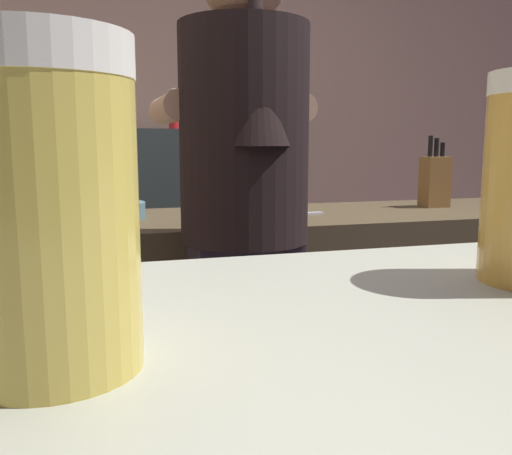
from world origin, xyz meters
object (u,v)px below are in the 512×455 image
Objects in this scene: pint_glass_far at (48,208)px; bottle_soy at (173,113)px; mixing_bowl at (115,211)px; chefs_knife at (292,214)px; knife_block at (435,180)px; bottle_vinegar at (80,112)px; bartender at (245,216)px.

bottle_soy is at bearing 81.37° from pint_glass_far.
bottle_soy is at bearing 72.81° from mixing_bowl.
pint_glass_far reaches higher than chefs_knife.
bottle_vinegar reaches higher than knife_block.
knife_block is 1.48m from bottle_soy.
bottle_vinegar is (-1.38, 1.23, 0.31)m from knife_block.
bottle_soy is at bearing -2.62° from bartender.
bottle_soy is (0.49, -0.08, -0.01)m from bottle_vinegar.
bartender reaches higher than knife_block.
pint_glass_far is at bearing -98.63° from bottle_soy.
bartender is 1.83m from bottle_vinegar.
bottle_vinegar reaches higher than pint_glass_far.
knife_block is 1.18× the size of chefs_knife.
bottle_soy is at bearing 127.56° from knife_block.
bottle_vinegar is at bearing 138.18° from knife_block.
bottle_vinegar is at bearing 170.73° from bottle_soy.
mixing_bowl is at bearing 165.74° from chefs_knife.
mixing_bowl is at bearing -179.85° from knife_block.
pint_glass_far is at bearing -92.41° from mixing_bowl.
bartender is 5.99× the size of knife_block.
bartender is at bearing -130.18° from chefs_knife.
mixing_bowl is 0.84× the size of chefs_knife.
chefs_knife is 1.34m from bottle_soy.
mixing_bowl is 1.30m from bottle_vinegar.
mixing_bowl is 0.61m from chefs_knife.
chefs_knife is at bearing 66.76° from pint_glass_far.
pint_glass_far is at bearing 159.85° from bartender.
bottle_vinegar is at bearing 91.27° from pint_glass_far.
bartender reaches higher than bottle_soy.
chefs_knife is 1.57m from bottle_vinegar.
chefs_knife is at bearing -8.75° from mixing_bowl.
knife_block is 1.24m from mixing_bowl.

